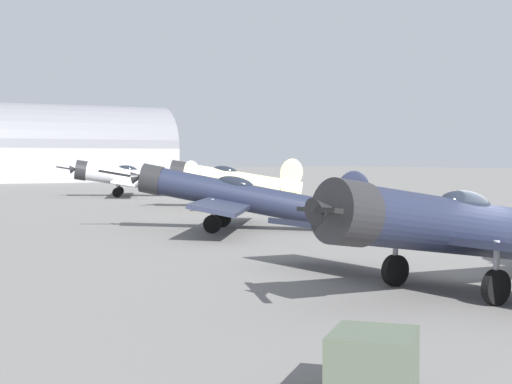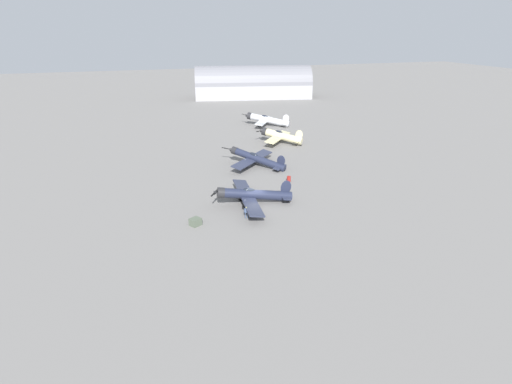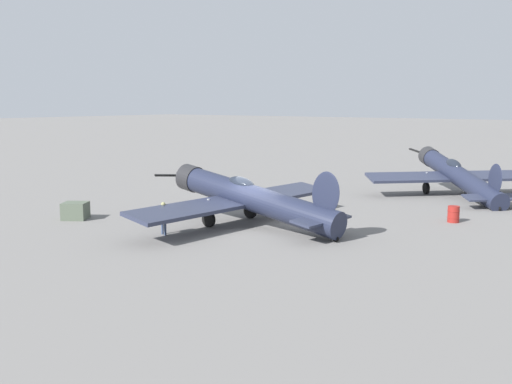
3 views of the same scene
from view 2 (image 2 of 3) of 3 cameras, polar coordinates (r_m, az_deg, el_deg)
ground_plane at (r=57.92m, az=0.00°, el=-1.66°), size 400.00×400.00×0.00m
airplane_foreground at (r=57.26m, az=-0.53°, el=-0.35°), size 13.43×11.54×3.27m
airplane_mid_apron at (r=73.07m, az=0.01°, el=4.55°), size 10.09×10.11×3.19m
airplane_far_line at (r=87.98m, az=3.34°, el=7.61°), size 9.07×9.11×3.33m
airplane_outer_stand at (r=104.21m, az=1.46°, el=9.78°), size 9.77×10.52×3.19m
ground_crew_mechanic at (r=53.37m, az=-1.32°, el=-2.65°), size 0.34×0.59×1.58m
equipment_crate at (r=52.26m, az=-8.23°, el=-4.03°), size 1.61×1.66×0.92m
fuel_drum at (r=66.42m, az=4.48°, el=1.79°), size 0.64×0.64×0.86m
distant_hangar at (r=146.97m, az=-0.43°, el=14.21°), size 19.55×40.23×12.18m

